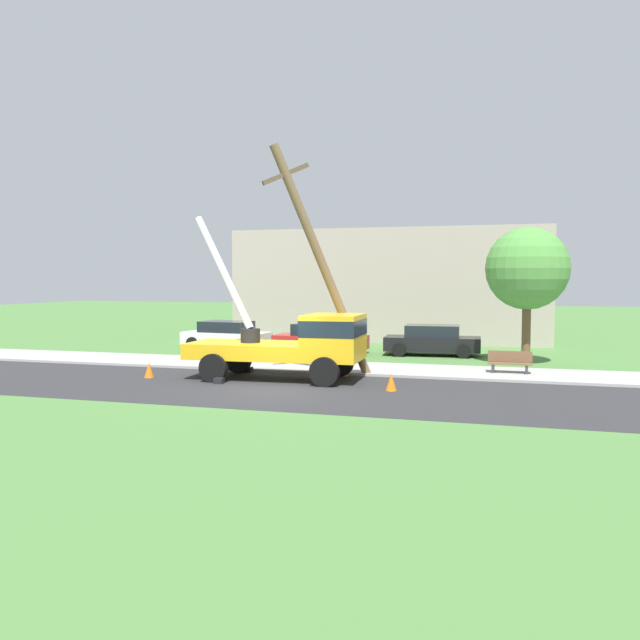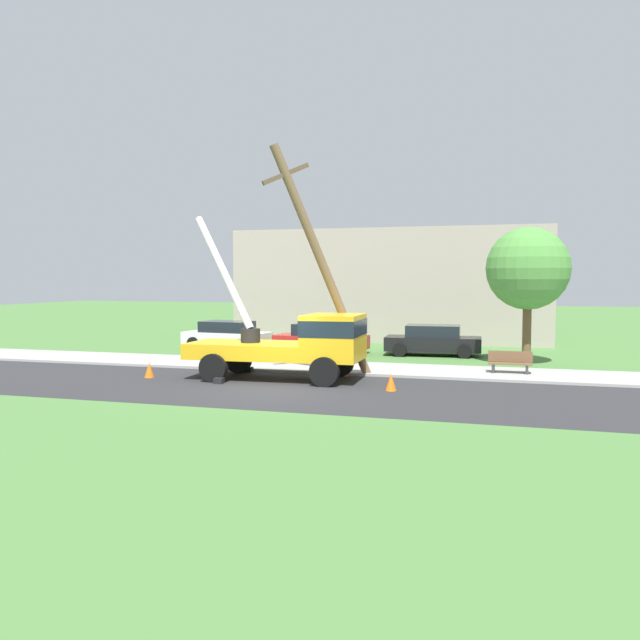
% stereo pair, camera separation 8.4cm
% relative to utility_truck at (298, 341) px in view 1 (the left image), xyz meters
% --- Properties ---
extents(ground_plane, '(120.00, 120.00, 0.00)m').
position_rel_utility_truck_xyz_m(ground_plane, '(-0.18, 9.97, -1.41)').
color(ground_plane, '#477538').
extents(road_asphalt, '(80.00, 7.15, 0.01)m').
position_rel_utility_truck_xyz_m(road_asphalt, '(-0.18, -2.03, -1.40)').
color(road_asphalt, '#2B2B2D').
rests_on(road_asphalt, ground).
extents(sidewalk_strip, '(80.00, 3.44, 0.10)m').
position_rel_utility_truck_xyz_m(sidewalk_strip, '(-0.18, 3.27, -1.36)').
color(sidewalk_strip, '#9E9E99').
rests_on(sidewalk_strip, ground).
extents(utility_truck, '(6.87, 3.21, 5.98)m').
position_rel_utility_truck_xyz_m(utility_truck, '(0.00, 0.00, 0.00)').
color(utility_truck, gold).
rests_on(utility_truck, ground).
extents(leaning_utility_pole, '(3.44, 2.81, 8.36)m').
position_rel_utility_truck_xyz_m(leaning_utility_pole, '(0.61, 0.73, 2.86)').
color(leaning_utility_pole, brown).
rests_on(leaning_utility_pole, ground).
extents(traffic_cone_ahead, '(0.36, 0.36, 0.56)m').
position_rel_utility_truck_xyz_m(traffic_cone_ahead, '(3.59, -1.32, -1.13)').
color(traffic_cone_ahead, orange).
rests_on(traffic_cone_ahead, ground).
extents(traffic_cone_behind, '(0.36, 0.36, 0.56)m').
position_rel_utility_truck_xyz_m(traffic_cone_behind, '(-5.37, -1.02, -1.13)').
color(traffic_cone_behind, orange).
rests_on(traffic_cone_behind, ground).
extents(traffic_cone_curbside, '(0.36, 0.36, 0.56)m').
position_rel_utility_truck_xyz_m(traffic_cone_curbside, '(1.28, 1.42, -1.13)').
color(traffic_cone_curbside, orange).
rests_on(traffic_cone_curbside, ground).
extents(parked_sedan_white, '(4.54, 2.27, 1.42)m').
position_rel_utility_truck_xyz_m(parked_sedan_white, '(-6.85, 8.92, -0.70)').
color(parked_sedan_white, silver).
rests_on(parked_sedan_white, ground).
extents(parked_sedan_red, '(4.49, 2.18, 1.42)m').
position_rel_utility_truck_xyz_m(parked_sedan_red, '(-1.71, 8.46, -0.70)').
color(parked_sedan_red, '#B21E1E').
rests_on(parked_sedan_red, ground).
extents(parked_sedan_black, '(4.51, 2.21, 1.42)m').
position_rel_utility_truck_xyz_m(parked_sedan_black, '(3.57, 9.08, -0.70)').
color(parked_sedan_black, black).
rests_on(parked_sedan_black, ground).
extents(park_bench, '(1.60, 0.45, 0.90)m').
position_rel_utility_truck_xyz_m(park_bench, '(7.17, 3.33, -0.95)').
color(park_bench, brown).
rests_on(park_bench, ground).
extents(roadside_tree_near, '(3.43, 3.43, 5.73)m').
position_rel_utility_truck_xyz_m(roadside_tree_near, '(7.75, 6.75, 2.58)').
color(roadside_tree_near, brown).
rests_on(roadside_tree_near, ground).
extents(lowrise_building_backdrop, '(18.00, 6.00, 6.40)m').
position_rel_utility_truck_xyz_m(lowrise_building_backdrop, '(0.18, 17.11, 1.79)').
color(lowrise_building_backdrop, '#A5998C').
rests_on(lowrise_building_backdrop, ground).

